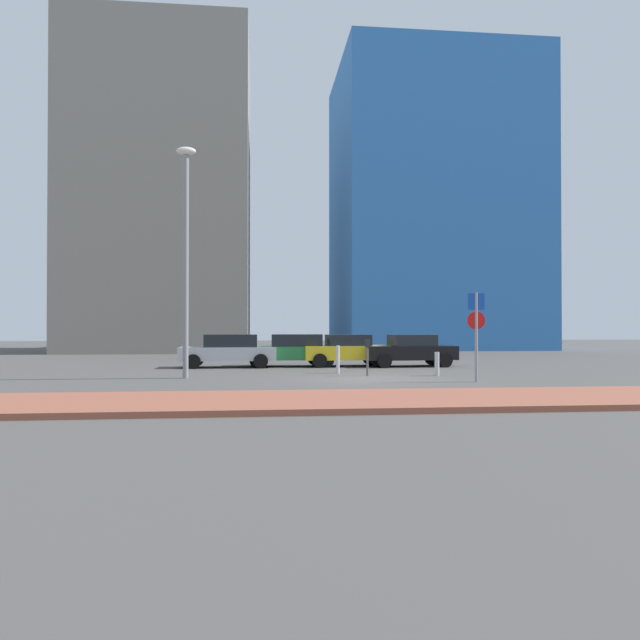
% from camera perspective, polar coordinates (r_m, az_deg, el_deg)
% --- Properties ---
extents(ground_plane, '(120.00, 120.00, 0.00)m').
position_cam_1_polar(ground_plane, '(21.23, 4.41, -5.58)').
color(ground_plane, '#4C4947').
extents(sidewalk_brick, '(40.00, 3.83, 0.14)m').
position_cam_1_polar(sidewalk_brick, '(14.77, 9.13, -7.47)').
color(sidewalk_brick, '#93513D').
rests_on(sidewalk_brick, ground).
extents(parked_car_silver, '(4.30, 1.94, 1.48)m').
position_cam_1_polar(parked_car_silver, '(27.38, -8.64, -2.83)').
color(parked_car_silver, '#B7BABF').
rests_on(parked_car_silver, ground).
extents(parked_car_green, '(4.71, 2.22, 1.48)m').
position_cam_1_polar(parked_car_green, '(27.79, -2.53, -2.82)').
color(parked_car_green, '#237238').
rests_on(parked_car_green, ground).
extents(parked_car_yellow, '(3.97, 2.18, 1.46)m').
position_cam_1_polar(parked_car_yellow, '(27.87, 2.49, -2.83)').
color(parked_car_yellow, gold).
rests_on(parked_car_yellow, ground).
extents(parked_car_black, '(4.25, 2.20, 1.46)m').
position_cam_1_polar(parked_car_black, '(28.02, 8.49, -2.83)').
color(parked_car_black, black).
rests_on(parked_car_black, ground).
extents(parking_sign_post, '(0.60, 0.10, 2.97)m').
position_cam_1_polar(parking_sign_post, '(20.55, 14.58, -0.51)').
color(parking_sign_post, gray).
rests_on(parking_sign_post, ground).
extents(parking_meter, '(0.18, 0.14, 1.35)m').
position_cam_1_polar(parking_meter, '(22.49, 4.51, -3.06)').
color(parking_meter, '#4C4C51').
rests_on(parking_meter, ground).
extents(street_lamp, '(0.70, 0.36, 8.24)m').
position_cam_1_polar(street_lamp, '(22.07, -12.59, 7.01)').
color(street_lamp, gray).
rests_on(street_lamp, ground).
extents(traffic_bollard_near, '(0.17, 0.17, 0.89)m').
position_cam_1_polar(traffic_bollard_near, '(22.86, 11.02, -4.11)').
color(traffic_bollard_near, '#B7B7BC').
rests_on(traffic_bollard_near, ground).
extents(traffic_bollard_mid, '(0.14, 0.14, 1.09)m').
position_cam_1_polar(traffic_bollard_mid, '(23.65, 1.70, -3.75)').
color(traffic_bollard_mid, '#B7B7BC').
rests_on(traffic_bollard_mid, ground).
extents(building_colorful_midrise, '(16.10, 13.97, 23.96)m').
position_cam_1_polar(building_colorful_midrise, '(53.53, 10.52, 10.30)').
color(building_colorful_midrise, '#3372BF').
rests_on(building_colorful_midrise, ground).
extents(building_under_construction, '(13.07, 13.65, 23.58)m').
position_cam_1_polar(building_under_construction, '(49.35, -14.49, 11.02)').
color(building_under_construction, gray).
rests_on(building_under_construction, ground).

